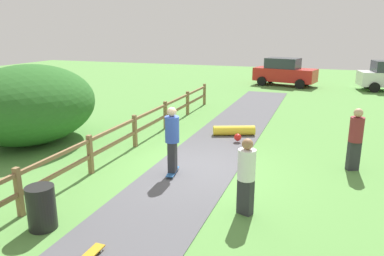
# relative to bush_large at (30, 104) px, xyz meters

# --- Properties ---
(ground_plane) EXTENTS (60.00, 60.00, 0.00)m
(ground_plane) POSITION_rel_bush_large_xyz_m (6.26, -0.56, -1.36)
(ground_plane) COLOR #568E42
(asphalt_path) EXTENTS (2.40, 28.00, 0.02)m
(asphalt_path) POSITION_rel_bush_large_xyz_m (6.26, -0.56, -1.35)
(asphalt_path) COLOR #515156
(asphalt_path) RESTS_ON ground_plane
(wooden_fence) EXTENTS (0.12, 18.12, 1.10)m
(wooden_fence) POSITION_rel_bush_large_xyz_m (3.66, -0.56, -0.70)
(wooden_fence) COLOR olive
(wooden_fence) RESTS_ON ground_plane
(bush_large) EXTENTS (4.12, 4.95, 2.73)m
(bush_large) POSITION_rel_bush_large_xyz_m (0.00, 0.00, 0.00)
(bush_large) COLOR #286023
(bush_large) RESTS_ON ground_plane
(trash_bin) EXTENTS (0.56, 0.56, 0.90)m
(trash_bin) POSITION_rel_bush_large_xyz_m (4.46, -4.67, -0.91)
(trash_bin) COLOR black
(trash_bin) RESTS_ON ground_plane
(skater_riding) EXTENTS (0.43, 0.82, 1.88)m
(skater_riding) POSITION_rel_bush_large_xyz_m (5.84, -1.19, -0.29)
(skater_riding) COLOR #265999
(skater_riding) RESTS_ON asphalt_path
(skater_fallen) EXTENTS (1.58, 1.42, 0.36)m
(skater_fallen) POSITION_rel_bush_large_xyz_m (6.55, 3.09, -1.16)
(skater_fallen) COLOR yellow
(skater_fallen) RESTS_ON asphalt_path
(bystander_maroon) EXTENTS (0.50, 0.50, 1.79)m
(bystander_maroon) POSITION_rel_bush_large_xyz_m (10.51, 0.88, -0.37)
(bystander_maroon) COLOR #2D2D33
(bystander_maroon) RESTS_ON ground_plane
(bystander_white) EXTENTS (0.49, 0.49, 1.70)m
(bystander_white) POSITION_rel_bush_large_xyz_m (8.16, -2.71, -0.43)
(bystander_white) COLOR #2D2D33
(bystander_white) RESTS_ON ground_plane
(parked_car_red) EXTENTS (4.47, 2.67, 1.92)m
(parked_car_red) POSITION_rel_bush_large_xyz_m (6.88, 16.80, -0.40)
(parked_car_red) COLOR red
(parked_car_red) RESTS_ON ground_plane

